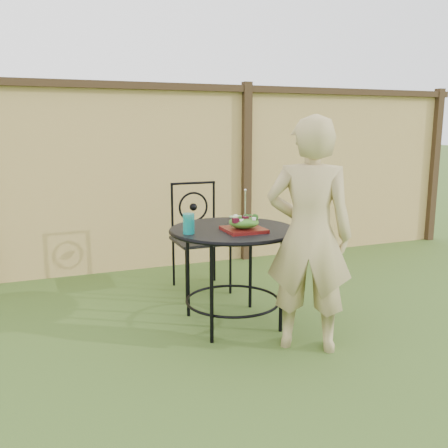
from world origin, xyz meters
The scene contains 9 objects.
ground centered at (0.00, 0.00, 0.00)m, with size 60.00×60.00×0.00m, color #264A18.
fence centered at (0.00, 2.19, 0.95)m, with size 8.00×0.12×1.90m.
patio_table centered at (0.45, 0.49, 0.59)m, with size 0.92×0.92×0.72m.
patio_chair centered at (0.50, 1.38, 0.50)m, with size 0.46×0.46×0.95m.
diner centered at (0.75, -0.06, 0.76)m, with size 0.55×0.36×1.52m, color tan.
salad_plate centered at (0.48, 0.36, 0.74)m, with size 0.27×0.27×0.02m, color #500B10.
salad centered at (0.48, 0.36, 0.79)m, with size 0.21×0.21×0.08m, color #235614.
fork centered at (0.49, 0.36, 0.92)m, with size 0.01×0.01×0.18m, color silver.
drinking_glass centered at (0.10, 0.43, 0.79)m, with size 0.08×0.08×0.14m, color #0C8B88.
Camera 1 is at (-0.90, -2.75, 1.44)m, focal length 40.00 mm.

